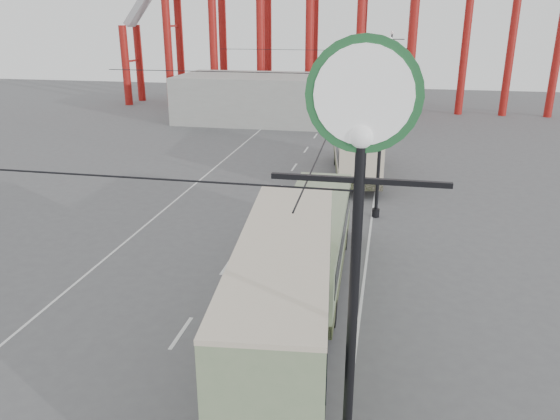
% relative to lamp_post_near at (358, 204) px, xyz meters
% --- Properties ---
extents(ground, '(160.00, 160.00, 0.00)m').
position_rel_lamp_post_near_xyz_m(ground, '(-5.60, 3.00, -7.86)').
color(ground, '#515154').
rests_on(ground, ground).
extents(road_markings, '(12.52, 120.00, 0.01)m').
position_rel_lamp_post_near_xyz_m(road_markings, '(-6.46, 22.70, -7.86)').
color(road_markings, silver).
rests_on(road_markings, ground).
extents(lamp_post_near, '(3.20, 0.44, 10.80)m').
position_rel_lamp_post_near_xyz_m(lamp_post_near, '(0.00, 0.00, 0.00)').
color(lamp_post_near, black).
rests_on(lamp_post_near, ground).
extents(lamp_post_mid, '(3.20, 0.44, 9.32)m').
position_rel_lamp_post_near_xyz_m(lamp_post_mid, '(0.00, 21.00, -3.18)').
color(lamp_post_mid, black).
rests_on(lamp_post_mid, ground).
extents(lamp_post_far, '(3.20, 0.44, 9.32)m').
position_rel_lamp_post_near_xyz_m(lamp_post_far, '(0.00, 43.00, -3.18)').
color(lamp_post_far, black).
rests_on(lamp_post_far, ground).
extents(lamp_post_distant, '(3.20, 0.44, 9.32)m').
position_rel_lamp_post_near_xyz_m(lamp_post_distant, '(0.00, 65.00, -3.18)').
color(lamp_post_distant, black).
rests_on(lamp_post_distant, ground).
extents(fairground_shed, '(22.00, 10.00, 5.00)m').
position_rel_lamp_post_near_xyz_m(fairground_shed, '(-11.60, 50.00, -5.36)').
color(fairground_shed, gray).
rests_on(fairground_shed, ground).
extents(double_decker_bus, '(3.49, 10.13, 5.33)m').
position_rel_lamp_post_near_xyz_m(double_decker_bus, '(-2.13, 3.95, -4.87)').
color(double_decker_bus, '#323B20').
rests_on(double_decker_bus, ground).
extents(single_decker_green, '(2.99, 11.61, 3.26)m').
position_rel_lamp_post_near_xyz_m(single_decker_green, '(-2.48, 12.46, -6.02)').
color(single_decker_green, gray).
rests_on(single_decker_green, ground).
extents(single_decker_cream, '(4.28, 11.46, 3.48)m').
position_rel_lamp_post_near_xyz_m(single_decker_cream, '(-1.82, 29.44, -5.90)').
color(single_decker_cream, beige).
rests_on(single_decker_cream, ground).
extents(pedestrian, '(0.69, 0.57, 1.62)m').
position_rel_lamp_post_near_xyz_m(pedestrian, '(-4.89, 7.93, -7.05)').
color(pedestrian, black).
rests_on(pedestrian, ground).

